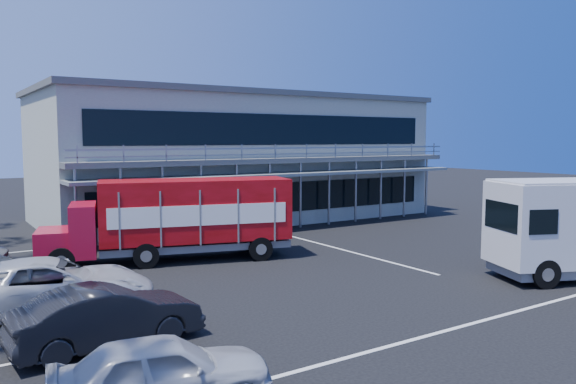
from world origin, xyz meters
TOP-DOWN VIEW (x-y plane):
  - ground at (0.00, 0.00)m, footprint 120.00×120.00m
  - building at (3.00, 14.94)m, footprint 22.40×12.00m
  - red_truck at (-4.62, 5.17)m, footprint 9.57×4.55m
  - parked_car_a at (-9.50, -6.00)m, footprint 4.05×2.20m
  - parked_car_b at (-9.50, -2.50)m, footprint 4.32×1.75m
  - parked_car_c at (-10.10, 0.80)m, footprint 5.82×3.66m

SIDE VIEW (x-z plane):
  - ground at x=0.00m, z-range 0.00..0.00m
  - parked_car_a at x=-9.50m, z-range 0.00..1.31m
  - parked_car_b at x=-9.50m, z-range 0.00..1.40m
  - parked_car_c at x=-10.10m, z-range 0.00..1.50m
  - red_truck at x=-4.62m, z-range 0.15..3.29m
  - building at x=3.00m, z-range 0.01..7.31m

